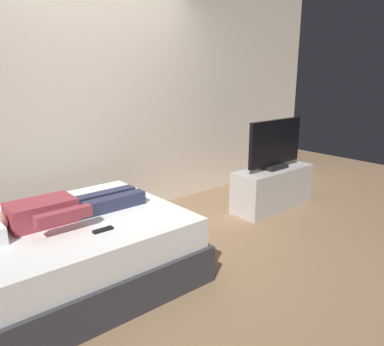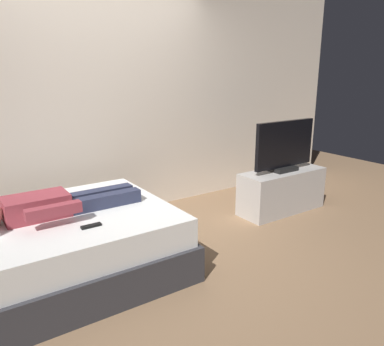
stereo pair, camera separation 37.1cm
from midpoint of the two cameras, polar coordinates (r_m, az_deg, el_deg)
ground_plane at (r=3.56m, az=-5.91°, el=-12.73°), size 10.00×10.00×0.00m
back_wall at (r=4.53m, az=-12.19°, el=11.57°), size 6.40×0.10×2.80m
bed at (r=3.28m, az=-21.98°, el=-11.32°), size 1.92×1.45×0.54m
person at (r=3.18m, az=-22.34°, el=-5.16°), size 1.26×0.46×0.18m
remote at (r=2.90m, az=-16.75°, el=-8.17°), size 0.15×0.04×0.02m
tv_stand at (r=4.76m, az=9.72°, el=-2.26°), size 1.10×0.40×0.50m
tv at (r=4.63m, az=10.01°, el=4.06°), size 0.88×0.20×0.59m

